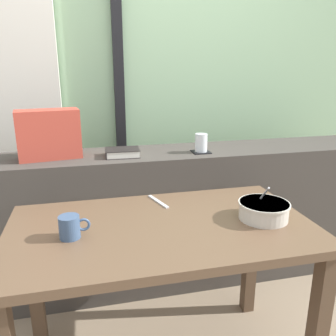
{
  "coord_description": "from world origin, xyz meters",
  "views": [
    {
      "loc": [
        -0.34,
        -1.36,
        1.32
      ],
      "look_at": [
        0.06,
        0.33,
        0.81
      ],
      "focal_mm": 37.01,
      "sensor_mm": 36.0,
      "label": 1
    }
  ],
  "objects_px": {
    "juice_glass": "(201,144)",
    "ceramic_mug": "(70,227)",
    "breakfast_table": "(162,249)",
    "closed_book": "(122,152)",
    "soup_bowl": "(264,211)",
    "throw_pillow": "(49,134)",
    "fork_utensil": "(158,201)",
    "coaster_square": "(201,152)"
  },
  "relations": [
    {
      "from": "coaster_square",
      "to": "soup_bowl",
      "type": "distance_m",
      "value": 0.67
    },
    {
      "from": "juice_glass",
      "to": "closed_book",
      "type": "distance_m",
      "value": 0.45
    },
    {
      "from": "closed_book",
      "to": "ceramic_mug",
      "type": "bearing_deg",
      "value": -111.54
    },
    {
      "from": "coaster_square",
      "to": "closed_book",
      "type": "distance_m",
      "value": 0.45
    },
    {
      "from": "breakfast_table",
      "to": "juice_glass",
      "type": "distance_m",
      "value": 0.77
    },
    {
      "from": "juice_glass",
      "to": "throw_pillow",
      "type": "bearing_deg",
      "value": 175.41
    },
    {
      "from": "throw_pillow",
      "to": "soup_bowl",
      "type": "height_order",
      "value": "throw_pillow"
    },
    {
      "from": "throw_pillow",
      "to": "fork_utensil",
      "type": "relative_size",
      "value": 1.88
    },
    {
      "from": "fork_utensil",
      "to": "ceramic_mug",
      "type": "bearing_deg",
      "value": -162.94
    },
    {
      "from": "coaster_square",
      "to": "fork_utensil",
      "type": "bearing_deg",
      "value": -130.89
    },
    {
      "from": "juice_glass",
      "to": "soup_bowl",
      "type": "distance_m",
      "value": 0.68
    },
    {
      "from": "breakfast_table",
      "to": "coaster_square",
      "type": "relative_size",
      "value": 12.0
    },
    {
      "from": "soup_bowl",
      "to": "juice_glass",
      "type": "bearing_deg",
      "value": 94.34
    },
    {
      "from": "breakfast_table",
      "to": "closed_book",
      "type": "distance_m",
      "value": 0.69
    },
    {
      "from": "closed_book",
      "to": "juice_glass",
      "type": "bearing_deg",
      "value": -2.44
    },
    {
      "from": "soup_bowl",
      "to": "ceramic_mug",
      "type": "relative_size",
      "value": 1.84
    },
    {
      "from": "coaster_square",
      "to": "fork_utensil",
      "type": "distance_m",
      "value": 0.52
    },
    {
      "from": "breakfast_table",
      "to": "fork_utensil",
      "type": "height_order",
      "value": "fork_utensil"
    },
    {
      "from": "breakfast_table",
      "to": "soup_bowl",
      "type": "distance_m",
      "value": 0.44
    },
    {
      "from": "closed_book",
      "to": "throw_pillow",
      "type": "xyz_separation_m",
      "value": [
        -0.38,
        0.05,
        0.11
      ]
    },
    {
      "from": "juice_glass",
      "to": "throw_pillow",
      "type": "relative_size",
      "value": 0.32
    },
    {
      "from": "breakfast_table",
      "to": "fork_utensil",
      "type": "distance_m",
      "value": 0.26
    },
    {
      "from": "throw_pillow",
      "to": "soup_bowl",
      "type": "bearing_deg",
      "value": -39.59
    },
    {
      "from": "juice_glass",
      "to": "fork_utensil",
      "type": "xyz_separation_m",
      "value": [
        -0.33,
        -0.38,
        -0.17
      ]
    },
    {
      "from": "coaster_square",
      "to": "throw_pillow",
      "type": "relative_size",
      "value": 0.31
    },
    {
      "from": "coaster_square",
      "to": "closed_book",
      "type": "bearing_deg",
      "value": 177.56
    },
    {
      "from": "soup_bowl",
      "to": "ceramic_mug",
      "type": "xyz_separation_m",
      "value": [
        -0.76,
        0.01,
        0.01
      ]
    },
    {
      "from": "soup_bowl",
      "to": "fork_utensil",
      "type": "relative_size",
      "value": 1.22
    },
    {
      "from": "throw_pillow",
      "to": "soup_bowl",
      "type": "distance_m",
      "value": 1.16
    },
    {
      "from": "throw_pillow",
      "to": "fork_utensil",
      "type": "distance_m",
      "value": 0.72
    },
    {
      "from": "closed_book",
      "to": "throw_pillow",
      "type": "height_order",
      "value": "throw_pillow"
    },
    {
      "from": "breakfast_table",
      "to": "juice_glass",
      "type": "height_order",
      "value": "juice_glass"
    },
    {
      "from": "closed_book",
      "to": "ceramic_mug",
      "type": "xyz_separation_m",
      "value": [
        -0.26,
        -0.67,
        -0.1
      ]
    },
    {
      "from": "juice_glass",
      "to": "ceramic_mug",
      "type": "height_order",
      "value": "juice_glass"
    },
    {
      "from": "coaster_square",
      "to": "juice_glass",
      "type": "height_order",
      "value": "juice_glass"
    },
    {
      "from": "breakfast_table",
      "to": "closed_book",
      "type": "xyz_separation_m",
      "value": [
        -0.08,
        0.64,
        0.25
      ]
    },
    {
      "from": "fork_utensil",
      "to": "juice_glass",
      "type": "bearing_deg",
      "value": 31.62
    },
    {
      "from": "breakfast_table",
      "to": "ceramic_mug",
      "type": "relative_size",
      "value": 10.62
    },
    {
      "from": "juice_glass",
      "to": "ceramic_mug",
      "type": "relative_size",
      "value": 0.92
    },
    {
      "from": "closed_book",
      "to": "soup_bowl",
      "type": "relative_size",
      "value": 0.91
    },
    {
      "from": "ceramic_mug",
      "to": "breakfast_table",
      "type": "bearing_deg",
      "value": 4.57
    },
    {
      "from": "breakfast_table",
      "to": "closed_book",
      "type": "height_order",
      "value": "closed_book"
    }
  ]
}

